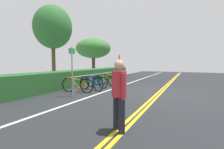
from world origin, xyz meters
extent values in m
cube|color=#232628|center=(0.00, 0.00, -0.03)|extent=(38.52, 11.62, 0.05)
cube|color=gold|center=(0.00, -0.08, 0.00)|extent=(34.67, 0.10, 0.00)
cube|color=gold|center=(0.00, 0.08, 0.00)|extent=(34.67, 0.10, 0.00)
cube|color=white|center=(0.00, 2.60, 0.00)|extent=(34.67, 0.12, 0.00)
cylinder|color=#9EA0A5|center=(-1.96, 3.64, 0.40)|extent=(0.05, 0.05, 0.80)
cylinder|color=#9EA0A5|center=(-0.47, 3.64, 0.40)|extent=(0.05, 0.05, 0.80)
cylinder|color=#9EA0A5|center=(1.02, 3.64, 0.40)|extent=(0.05, 0.05, 0.80)
cylinder|color=#9EA0A5|center=(2.51, 3.64, 0.40)|extent=(0.05, 0.05, 0.80)
cylinder|color=#9EA0A5|center=(0.28, 3.64, 0.80)|extent=(4.47, 0.04, 0.04)
torus|color=black|center=(-1.53, 4.32, 0.34)|extent=(0.12, 0.75, 0.74)
torus|color=black|center=(-1.44, 3.27, 0.34)|extent=(0.12, 0.75, 0.74)
cylinder|color=orange|center=(-1.50, 3.92, 0.43)|extent=(0.09, 0.60, 0.51)
cylinder|color=orange|center=(-1.49, 3.86, 0.65)|extent=(0.10, 0.72, 0.07)
cylinder|color=orange|center=(-1.47, 3.57, 0.41)|extent=(0.05, 0.17, 0.46)
cylinder|color=orange|center=(-1.46, 3.45, 0.27)|extent=(0.07, 0.38, 0.19)
cylinder|color=orange|center=(-1.45, 3.39, 0.49)|extent=(0.06, 0.26, 0.31)
cylinder|color=orange|center=(-1.53, 4.26, 0.51)|extent=(0.05, 0.14, 0.34)
cube|color=black|center=(-1.46, 3.50, 0.67)|extent=(0.10, 0.21, 0.05)
cylinder|color=orange|center=(-1.52, 4.21, 0.72)|extent=(0.46, 0.07, 0.03)
torus|color=black|center=(-0.45, 4.05, 0.35)|extent=(0.27, 0.74, 0.76)
torus|color=black|center=(-0.76, 3.00, 0.35)|extent=(0.27, 0.74, 0.76)
cylinder|color=#1947B7|center=(-0.57, 3.66, 0.44)|extent=(0.21, 0.61, 0.52)
cylinder|color=#1947B7|center=(-0.59, 3.59, 0.67)|extent=(0.24, 0.73, 0.07)
cylinder|color=#1947B7|center=(-0.67, 3.30, 0.42)|extent=(0.08, 0.18, 0.47)
cylinder|color=#1947B7|center=(-0.71, 3.19, 0.27)|extent=(0.15, 0.39, 0.19)
cylinder|color=#1947B7|center=(-0.73, 3.12, 0.50)|extent=(0.11, 0.27, 0.32)
cylinder|color=#1947B7|center=(-0.47, 4.00, 0.52)|extent=(0.08, 0.15, 0.34)
cube|color=black|center=(-0.69, 3.23, 0.68)|extent=(0.13, 0.21, 0.05)
cylinder|color=#1947B7|center=(-0.49, 3.95, 0.73)|extent=(0.45, 0.16, 0.03)
torus|color=black|center=(0.46, 4.24, 0.32)|extent=(0.25, 0.69, 0.71)
torus|color=black|center=(0.15, 3.20, 0.32)|extent=(0.25, 0.69, 0.71)
cylinder|color=#1947B7|center=(0.34, 3.85, 0.41)|extent=(0.21, 0.60, 0.48)
cylinder|color=#1947B7|center=(0.32, 3.78, 0.62)|extent=(0.25, 0.72, 0.07)
cylinder|color=#1947B7|center=(0.24, 3.50, 0.39)|extent=(0.08, 0.18, 0.43)
cylinder|color=#1947B7|center=(0.20, 3.38, 0.25)|extent=(0.15, 0.39, 0.18)
cylinder|color=#1947B7|center=(0.18, 3.31, 0.46)|extent=(0.11, 0.27, 0.30)
cylinder|color=#1947B7|center=(0.44, 4.19, 0.48)|extent=(0.08, 0.15, 0.32)
cube|color=black|center=(0.22, 3.43, 0.63)|extent=(0.13, 0.21, 0.05)
cylinder|color=#1947B7|center=(0.43, 4.14, 0.68)|extent=(0.45, 0.16, 0.03)
torus|color=black|center=(1.17, 4.09, 0.31)|extent=(0.08, 0.67, 0.67)
torus|color=black|center=(1.20, 3.05, 0.31)|extent=(0.08, 0.67, 0.67)
cylinder|color=#198C38|center=(1.18, 3.70, 0.39)|extent=(0.05, 0.60, 0.46)
cylinder|color=#198C38|center=(1.18, 3.63, 0.59)|extent=(0.06, 0.71, 0.07)
cylinder|color=#198C38|center=(1.19, 3.35, 0.37)|extent=(0.04, 0.17, 0.41)
cylinder|color=#198C38|center=(1.20, 3.23, 0.24)|extent=(0.05, 0.38, 0.17)
cylinder|color=#198C38|center=(1.20, 3.16, 0.44)|extent=(0.04, 0.26, 0.29)
cylinder|color=#198C38|center=(1.17, 4.04, 0.45)|extent=(0.04, 0.14, 0.31)
cube|color=black|center=(1.19, 3.28, 0.60)|extent=(0.09, 0.20, 0.05)
cylinder|color=#198C38|center=(1.17, 3.99, 0.65)|extent=(0.46, 0.04, 0.03)
torus|color=black|center=(1.85, 4.15, 0.35)|extent=(0.21, 0.76, 0.77)
torus|color=black|center=(2.06, 3.16, 0.35)|extent=(0.21, 0.76, 0.77)
cylinder|color=orange|center=(1.93, 3.78, 0.44)|extent=(0.16, 0.58, 0.52)
cylinder|color=orange|center=(1.94, 3.71, 0.67)|extent=(0.18, 0.69, 0.07)
cylinder|color=orange|center=(2.00, 3.44, 0.43)|extent=(0.07, 0.17, 0.47)
cylinder|color=orange|center=(2.03, 3.33, 0.27)|extent=(0.11, 0.37, 0.19)
cylinder|color=orange|center=(2.04, 3.27, 0.51)|extent=(0.09, 0.25, 0.32)
cylinder|color=orange|center=(1.86, 4.10, 0.52)|extent=(0.06, 0.14, 0.35)
cube|color=black|center=(2.02, 3.38, 0.69)|extent=(0.12, 0.21, 0.05)
cylinder|color=orange|center=(1.87, 4.05, 0.74)|extent=(0.46, 0.12, 0.03)
cylinder|color=#1E1E2D|center=(-5.24, -0.07, 0.39)|extent=(0.14, 0.14, 0.77)
cylinder|color=#1E1E2D|center=(-5.08, 0.12, 0.39)|extent=(0.14, 0.14, 0.77)
cylinder|color=#B22633|center=(-5.16, 0.02, 1.05)|extent=(0.32, 0.32, 0.55)
sphere|color=tan|center=(-5.16, 0.02, 1.46)|extent=(0.21, 0.21, 0.21)
cylinder|color=#B22633|center=(-5.29, -0.13, 1.01)|extent=(0.09, 0.09, 0.55)
cylinder|color=#B22633|center=(-5.03, 0.18, 1.01)|extent=(0.09, 0.09, 0.55)
cylinder|color=gray|center=(-2.45, 3.36, 1.09)|extent=(0.06, 0.06, 2.17)
cube|color=#198C33|center=(-2.45, 3.36, 1.99)|extent=(0.36, 0.06, 0.24)
cylinder|color=gray|center=(3.04, 3.37, 1.02)|extent=(0.06, 0.06, 2.05)
cube|color=red|center=(3.04, 3.37, 1.87)|extent=(0.36, 0.09, 0.24)
cube|color=#235626|center=(1.78, 5.56, 0.48)|extent=(13.47, 1.37, 0.97)
cylinder|color=brown|center=(0.50, 7.18, 1.28)|extent=(0.25, 0.25, 2.56)
ellipsoid|color=#2D6B30|center=(0.50, 7.18, 3.86)|extent=(2.56, 2.56, 2.88)
cylinder|color=#473323|center=(6.63, 7.68, 0.99)|extent=(0.33, 0.33, 1.98)
ellipsoid|color=#387533|center=(6.63, 7.68, 2.89)|extent=(3.51, 3.51, 2.02)
camera|label=1|loc=(-8.58, -1.38, 1.52)|focal=27.68mm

